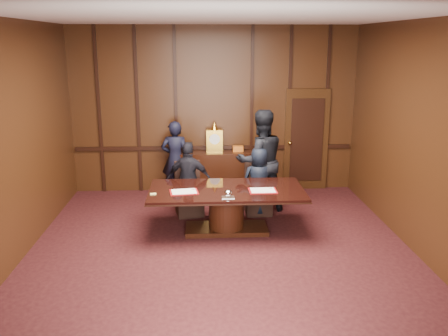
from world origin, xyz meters
name	(u,v)px	position (x,y,z in m)	size (l,w,h in m)	color
room	(226,146)	(0.07, 0.14, 1.72)	(7.00, 7.04, 3.50)	black
sideboard	(215,171)	(0.00, 3.26, 0.49)	(1.60, 0.45, 1.54)	black
conference_table	(227,203)	(0.13, 1.10, 0.51)	(2.62, 1.32, 0.76)	black
folder_left	(184,192)	(-0.58, 0.96, 0.77)	(0.50, 0.39, 0.02)	maroon
folder_right	(263,191)	(0.73, 0.96, 0.77)	(0.47, 0.34, 0.02)	maroon
inkstand	(228,194)	(0.13, 0.65, 0.81)	(0.20, 0.14, 0.12)	white
notepad	(153,194)	(-1.08, 0.87, 0.77)	(0.10, 0.07, 0.01)	#E6D770
chair_left	(189,199)	(-0.52, 1.98, 0.29)	(0.56, 0.56, 0.99)	black
chair_right	(258,198)	(0.78, 1.98, 0.29)	(0.49, 0.49, 0.99)	black
signatory_left	(189,180)	(-0.52, 1.90, 0.70)	(0.82, 0.34, 1.40)	black
signatory_right	(259,181)	(0.78, 1.90, 0.65)	(0.64, 0.41, 1.30)	black
witness_left	(175,159)	(-0.82, 3.10, 0.80)	(0.58, 0.38, 1.60)	black
witness_right	(261,161)	(0.84, 2.15, 0.98)	(0.95, 0.74, 1.95)	black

